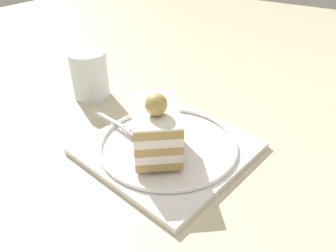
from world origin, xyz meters
The scene contains 6 objects.
ground_plane centered at (0.00, 0.00, 0.00)m, with size 2.40×2.40×0.00m, color beige.
dessert_plate centered at (-0.02, -0.02, 0.01)m, with size 0.27×0.27×0.02m.
cake_slice centered at (-0.02, -0.05, 0.06)m, with size 0.13×0.13×0.10m.
whipped_cream_dollop centered at (-0.07, 0.04, 0.04)m, with size 0.04×0.04×0.04m, color white.
fork centered at (-0.11, -0.03, 0.02)m, with size 0.12×0.03×0.00m.
drink_glass_far centered at (-0.26, 0.05, 0.04)m, with size 0.08×0.08×0.10m.
Camera 1 is at (0.22, -0.37, 0.32)m, focal length 33.93 mm.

